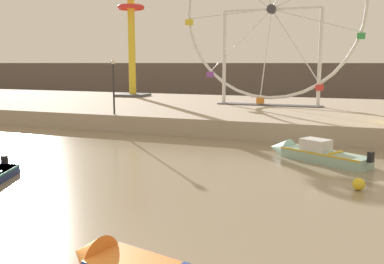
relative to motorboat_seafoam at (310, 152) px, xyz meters
The scene contains 7 objects.
quay_promenade 14.18m from the motorboat_seafoam, 108.29° to the left, with size 110.00×19.45×1.09m, color tan.
distant_town_skyline 36.77m from the motorboat_seafoam, 96.96° to the left, with size 140.00×3.00×4.40m, color #564C47.
motorboat_seafoam is the anchor object (origin of this frame).
ferris_wheel_white_frame 16.67m from the motorboat_seafoam, 108.49° to the left, with size 13.97×1.20×14.31m.
drop_tower_yellow_tower 27.44m from the motorboat_seafoam, 136.36° to the left, with size 2.80×2.80×11.04m.
promenade_lamp_near 14.04m from the motorboat_seafoam, 161.62° to the left, with size 0.32×0.32×3.56m.
mooring_buoy_orange 4.96m from the motorboat_seafoam, 64.71° to the right, with size 0.44×0.44×0.44m, color yellow.
Camera 1 is at (6.38, -5.54, 4.43)m, focal length 40.70 mm.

